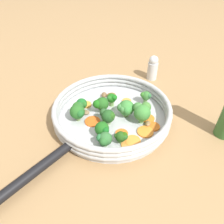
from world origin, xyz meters
TOP-DOWN VIEW (x-y plane):
  - ground_plane at (0.00, 0.00)m, footprint 4.00×4.00m
  - skillet at (0.00, 0.00)m, footprint 0.33×0.33m
  - skillet_rim_wall at (0.00, 0.00)m, footprint 0.34×0.34m
  - skillet_handle at (-0.26, 0.11)m, footprint 0.23×0.11m
  - skillet_rivet_left at (-0.13, 0.09)m, footprint 0.01×0.01m
  - skillet_rivet_right at (-0.16, 0.02)m, footprint 0.01×0.01m
  - carrot_slice_0 at (0.00, 0.01)m, footprint 0.04×0.04m
  - carrot_slice_1 at (-0.04, -0.11)m, footprint 0.06×0.06m
  - carrot_slice_2 at (-0.08, -0.08)m, footprint 0.05×0.05m
  - carrot_slice_3 at (-0.06, -0.05)m, footprint 0.04×0.04m
  - carrot_slice_4 at (0.08, -0.02)m, footprint 0.04×0.04m
  - carrot_slice_5 at (-0.04, 0.05)m, footprint 0.05×0.05m
  - carrot_slice_6 at (0.02, 0.09)m, footprint 0.04×0.04m
  - carrot_slice_7 at (0.02, -0.11)m, footprint 0.04×0.04m
  - carrot_slice_8 at (-0.01, -0.13)m, footprint 0.05×0.05m
  - carrot_slice_9 at (-0.10, -0.07)m, footprint 0.04×0.04m
  - broccoli_floret_0 at (-0.03, 0.01)m, footprint 0.04×0.05m
  - broccoli_floret_1 at (0.05, 0.02)m, footprint 0.03×0.03m
  - broccoli_floret_2 at (-0.04, 0.09)m, footprint 0.05×0.05m
  - broccoli_floret_3 at (0.01, -0.09)m, footprint 0.05×0.05m
  - broccoli_floret_4 at (0.01, 0.04)m, footprint 0.04×0.04m
  - broccoli_floret_5 at (-0.12, -0.02)m, footprint 0.04×0.04m
  - broccoli_floret_6 at (0.09, -0.08)m, footprint 0.03×0.04m
  - broccoli_floret_7 at (0.01, -0.04)m, footprint 0.05×0.05m
  - broccoli_floret_8 at (-0.09, -0.00)m, footprint 0.04×0.04m
  - broccoli_floret_9 at (-0.09, -0.05)m, footprint 0.03×0.04m
  - broccoli_floret_10 at (-0.00, 0.10)m, footprint 0.04×0.04m
  - mushroom_piece_0 at (-0.02, 0.08)m, footprint 0.02×0.03m
  - mushroom_piece_1 at (0.09, 0.03)m, footprint 0.04×0.04m
  - mushroom_piece_2 at (0.08, 0.05)m, footprint 0.03×0.02m
  - mushroom_piece_3 at (-0.01, -0.11)m, footprint 0.02×0.02m
  - salt_shaker at (0.27, -0.07)m, footprint 0.04×0.04m

SIDE VIEW (x-z plane):
  - ground_plane at x=0.00m, z-range 0.00..0.00m
  - skillet at x=0.00m, z-range 0.00..0.01m
  - carrot_slice_4 at x=0.08m, z-range 0.01..0.02m
  - carrot_slice_0 at x=0.00m, z-range 0.01..0.02m
  - carrot_slice_5 at x=-0.04m, z-range 0.01..0.02m
  - carrot_slice_9 at x=-0.10m, z-range 0.01..0.02m
  - carrot_slice_8 at x=-0.01m, z-range 0.01..0.02m
  - carrot_slice_3 at x=-0.06m, z-range 0.01..0.02m
  - carrot_slice_1 at x=-0.04m, z-range 0.01..0.02m
  - carrot_slice_2 at x=-0.08m, z-range 0.01..0.02m
  - carrot_slice_7 at x=0.02m, z-range 0.01..0.02m
  - carrot_slice_6 at x=0.02m, z-range 0.01..0.02m
  - skillet_rivet_left at x=-0.13m, z-range 0.01..0.02m
  - skillet_rivet_right at x=-0.16m, z-range 0.01..0.02m
  - mushroom_piece_0 at x=-0.02m, z-range 0.01..0.02m
  - mushroom_piece_1 at x=0.09m, z-range 0.01..0.03m
  - mushroom_piece_3 at x=-0.01m, z-range 0.01..0.03m
  - mushroom_piece_2 at x=0.08m, z-range 0.01..0.03m
  - skillet_handle at x=-0.26m, z-range 0.01..0.04m
  - broccoli_floret_9 at x=-0.09m, z-range 0.02..0.05m
  - skillet_rim_wall at x=0.00m, z-range 0.01..0.06m
  - broccoli_floret_10 at x=0.00m, z-range 0.02..0.06m
  - broccoli_floret_5 at x=-0.12m, z-range 0.02..0.06m
  - broccoli_floret_8 at x=-0.09m, z-range 0.02..0.06m
  - broccoli_floret_6 at x=0.09m, z-range 0.02..0.06m
  - broccoli_floret_1 at x=0.05m, z-range 0.02..0.06m
  - broccoli_floret_0 at x=-0.03m, z-range 0.02..0.07m
  - broccoli_floret_4 at x=0.01m, z-range 0.02..0.07m
  - broccoli_floret_7 at x=0.01m, z-range 0.02..0.07m
  - salt_shaker at x=0.27m, z-range 0.00..0.09m
  - broccoli_floret_2 at x=-0.04m, z-range 0.02..0.07m
  - broccoli_floret_3 at x=0.01m, z-range 0.02..0.08m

